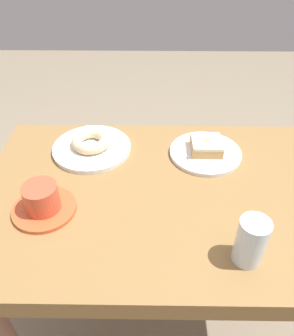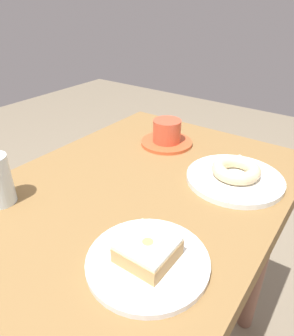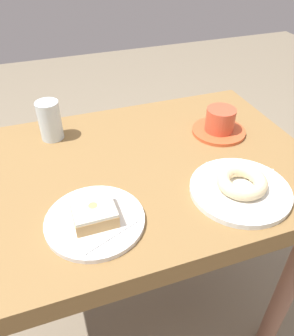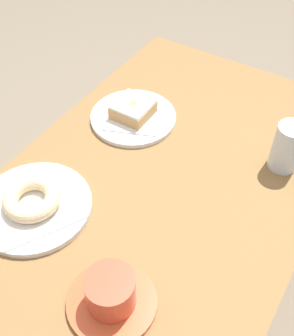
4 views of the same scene
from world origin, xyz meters
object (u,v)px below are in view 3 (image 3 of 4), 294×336
object	(u,v)px
plate_glazed_square	(95,221)
donut_glazed_square	(94,212)
coffee_cup	(220,123)
water_glass	(50,120)
donut_sugar_ring	(242,182)
plate_sugar_ring	(240,190)

from	to	relation	value
plate_glazed_square	donut_glazed_square	xyz separation A→B (m)	(-0.00, 0.00, 0.03)
plate_glazed_square	donut_glazed_square	world-z (taller)	donut_glazed_square
plate_glazed_square	coffee_cup	xyz separation A→B (m)	(0.42, 0.23, 0.03)
donut_glazed_square	water_glass	world-z (taller)	water_glass
donut_glazed_square	coffee_cup	size ratio (longest dim) A/B	0.56
plate_glazed_square	coffee_cup	distance (m)	0.48
water_glass	donut_sugar_ring	bearing A→B (deg)	-45.09
donut_sugar_ring	water_glass	size ratio (longest dim) A/B	1.03
plate_glazed_square	water_glass	size ratio (longest dim) A/B	1.88
plate_glazed_square	water_glass	bearing A→B (deg)	96.80
water_glass	coffee_cup	size ratio (longest dim) A/B	0.72
plate_sugar_ring	coffee_cup	distance (m)	0.27
plate_glazed_square	plate_sugar_ring	xyz separation A→B (m)	(0.34, -0.02, 0.00)
coffee_cup	water_glass	bearing A→B (deg)	163.94
plate_glazed_square	donut_sugar_ring	xyz separation A→B (m)	(0.34, -0.02, 0.03)
donut_glazed_square	coffee_cup	world-z (taller)	coffee_cup
donut_sugar_ring	plate_sugar_ring	bearing A→B (deg)	0.00
plate_glazed_square	plate_sugar_ring	bearing A→B (deg)	-3.02
plate_sugar_ring	donut_sugar_ring	distance (m)	0.03
donut_glazed_square	plate_sugar_ring	world-z (taller)	donut_glazed_square
donut_sugar_ring	plate_glazed_square	bearing A→B (deg)	176.98
donut_sugar_ring	water_glass	xyz separation A→B (m)	(-0.38, 0.39, 0.02)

